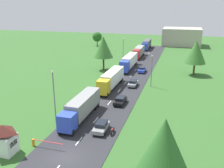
% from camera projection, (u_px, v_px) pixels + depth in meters
% --- Properties ---
extents(ground_plane, '(280.00, 280.00, 0.00)m').
position_uv_depth(ground_plane, '(66.00, 158.00, 32.10)').
color(ground_plane, '#336028').
extents(road, '(10.00, 140.00, 0.06)m').
position_uv_depth(road, '(116.00, 94.00, 54.52)').
color(road, '#2B2B30').
rests_on(road, ground).
extents(lane_marking_centre, '(0.16, 123.38, 0.01)m').
position_uv_depth(lane_marking_centre, '(113.00, 99.00, 51.96)').
color(lane_marking_centre, white).
rests_on(lane_marking_centre, road).
extents(truck_lead, '(2.52, 12.82, 3.67)m').
position_uv_depth(truck_lead, '(81.00, 107.00, 42.54)').
color(truck_lead, blue).
rests_on(truck_lead, road).
extents(truck_second, '(2.70, 13.82, 3.75)m').
position_uv_depth(truck_second, '(111.00, 79.00, 58.25)').
color(truck_second, yellow).
rests_on(truck_second, road).
extents(truck_third, '(2.54, 14.79, 3.80)m').
position_uv_depth(truck_third, '(129.00, 61.00, 76.00)').
color(truck_third, blue).
rests_on(truck_third, road).
extents(truck_fourth, '(2.57, 12.20, 3.61)m').
position_uv_depth(truck_fourth, '(139.00, 51.00, 92.46)').
color(truck_fourth, red).
rests_on(truck_fourth, road).
extents(truck_fifth, '(2.72, 13.49, 3.67)m').
position_uv_depth(truck_fifth, '(147.00, 44.00, 110.17)').
color(truck_fifth, blue).
rests_on(truck_fifth, road).
extents(car_lead, '(1.96, 4.00, 1.49)m').
position_uv_depth(car_lead, '(101.00, 127.00, 38.48)').
color(car_lead, gray).
rests_on(car_lead, road).
extents(car_second, '(1.90, 4.29, 1.38)m').
position_uv_depth(car_second, '(120.00, 100.00, 49.14)').
color(car_second, black).
rests_on(car_second, road).
extents(car_third, '(1.90, 4.25, 1.46)m').
position_uv_depth(car_third, '(133.00, 83.00, 59.88)').
color(car_third, '#8C939E').
rests_on(car_third, road).
extents(car_fourth, '(1.86, 4.56, 1.53)m').
position_uv_depth(car_fourth, '(142.00, 69.00, 72.18)').
color(car_fourth, blue).
rests_on(car_fourth, road).
extents(motorcycle_courier, '(0.28, 1.94, 0.91)m').
position_uv_depth(motorcycle_courier, '(112.00, 131.00, 37.82)').
color(motorcycle_courier, black).
rests_on(motorcycle_courier, road).
extents(guard_booth, '(3.42, 2.73, 4.04)m').
position_uv_depth(guard_booth, '(3.00, 139.00, 32.57)').
color(guard_booth, white).
rests_on(guard_booth, ground).
extents(barrier_gate, '(4.64, 0.28, 1.05)m').
position_uv_depth(barrier_gate, '(38.00, 142.00, 34.36)').
color(barrier_gate, orange).
rests_on(barrier_gate, ground).
extents(person_lead, '(0.38, 0.22, 1.63)m').
position_uv_depth(person_lead, '(8.00, 138.00, 35.15)').
color(person_lead, black).
rests_on(person_lead, ground).
extents(person_second, '(0.38, 0.22, 1.71)m').
position_uv_depth(person_second, '(9.00, 134.00, 36.27)').
color(person_second, red).
rests_on(person_second, ground).
extents(lamppost_lead, '(0.36, 0.36, 8.81)m').
position_uv_depth(lamppost_lead, '(54.00, 94.00, 40.58)').
color(lamppost_lead, slate).
rests_on(lamppost_lead, ground).
extents(lamppost_second, '(0.36, 0.36, 7.58)m').
position_uv_depth(lamppost_second, '(152.00, 69.00, 58.56)').
color(lamppost_second, slate).
rests_on(lamppost_second, ground).
extents(lamppost_third, '(0.36, 0.36, 8.08)m').
position_uv_depth(lamppost_third, '(123.00, 49.00, 84.48)').
color(lamppost_third, slate).
rests_on(lamppost_third, ground).
extents(tree_oak, '(5.67, 5.67, 10.00)m').
position_uv_depth(tree_oak, '(103.00, 47.00, 73.22)').
color(tree_oak, '#513823').
rests_on(tree_oak, ground).
extents(tree_birch, '(4.49, 4.49, 6.40)m').
position_uv_depth(tree_birch, '(97.00, 37.00, 117.83)').
color(tree_birch, '#513823').
rests_on(tree_birch, ground).
extents(tree_maple, '(5.77, 5.77, 9.68)m').
position_uv_depth(tree_maple, '(196.00, 52.00, 67.91)').
color(tree_maple, '#513823').
rests_on(tree_maple, ground).
extents(tree_ash, '(6.01, 6.01, 9.20)m').
position_uv_depth(tree_ash, '(164.00, 151.00, 22.97)').
color(tree_ash, '#513823').
rests_on(tree_ash, ground).
extents(distant_building, '(17.50, 13.95, 8.07)m').
position_uv_depth(distant_building, '(182.00, 37.00, 119.04)').
color(distant_building, '#B2A899').
rests_on(distant_building, ground).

